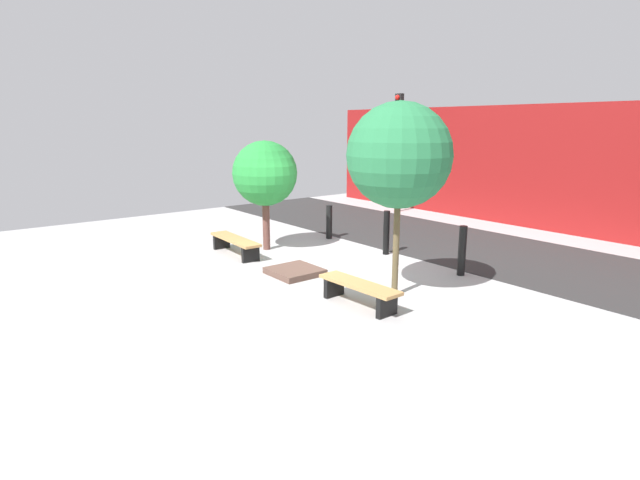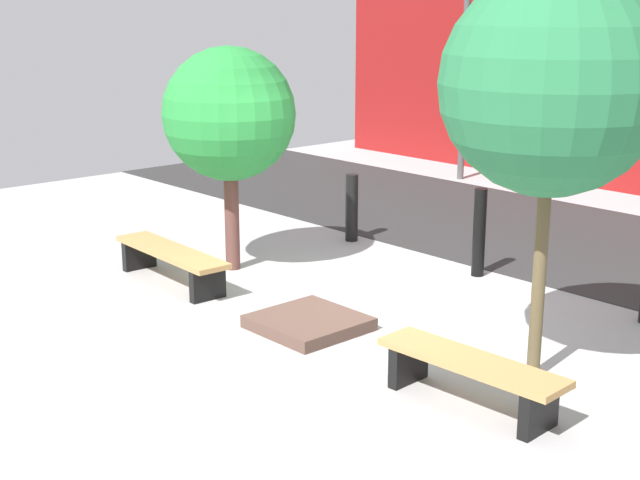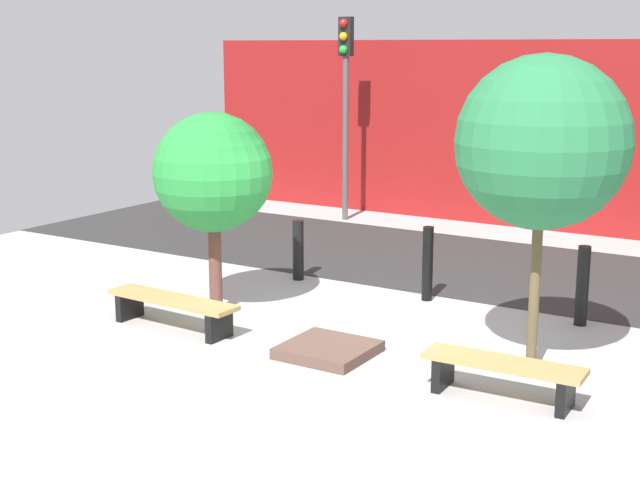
{
  "view_description": "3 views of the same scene",
  "coord_description": "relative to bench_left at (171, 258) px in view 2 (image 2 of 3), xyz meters",
  "views": [
    {
      "loc": [
        8.37,
        -6.58,
        3.13
      ],
      "look_at": [
        0.59,
        -0.47,
        0.83
      ],
      "focal_mm": 28.0,
      "sensor_mm": 36.0,
      "label": 1
    },
    {
      "loc": [
        6.45,
        -6.35,
        3.24
      ],
      "look_at": [
        -0.24,
        -0.32,
        0.83
      ],
      "focal_mm": 50.0,
      "sensor_mm": 36.0,
      "label": 2
    },
    {
      "loc": [
        5.22,
        -9.3,
        3.61
      ],
      "look_at": [
        -0.46,
        -0.14,
        1.25
      ],
      "focal_mm": 50.0,
      "sensor_mm": 36.0,
      "label": 3
    }
  ],
  "objects": [
    {
      "name": "tree_behind_left_bench",
      "position": [
        -0.0,
        0.9,
        1.62
      ],
      "size": [
        1.61,
        1.61,
        2.75
      ],
      "color": "brown",
      "rests_on": "ground"
    },
    {
      "name": "planter_bed",
      "position": [
        2.24,
        0.2,
        -0.25
      ],
      "size": [
        1.01,
        0.99,
        0.13
      ],
      "primitive_type": "cube",
      "color": "brown",
      "rests_on": "ground"
    },
    {
      "name": "bollard_left",
      "position": [
        2.24,
        2.95,
        0.23
      ],
      "size": [
        0.15,
        0.15,
        1.08
      ],
      "primitive_type": "cylinder",
      "color": "black",
      "rests_on": "ground"
    },
    {
      "name": "traffic_light_west",
      "position": [
        -1.84,
        7.59,
        2.54
      ],
      "size": [
        0.28,
        0.27,
        4.17
      ],
      "color": "#4E4E4E",
      "rests_on": "ground"
    },
    {
      "name": "road_strip",
      "position": [
        2.24,
        5.25,
        -0.31
      ],
      "size": [
        18.0,
        4.11,
        0.01
      ],
      "primitive_type": "cube",
      "color": "#2B2B2B",
      "rests_on": "ground"
    },
    {
      "name": "bollard_far_left",
      "position": [
        0.02,
        2.95,
        0.16
      ],
      "size": [
        0.17,
        0.17,
        0.94
      ],
      "primitive_type": "cylinder",
      "color": "black",
      "rests_on": "ground"
    },
    {
      "name": "tree_behind_right_bench",
      "position": [
        4.48,
        0.9,
        2.28
      ],
      "size": [
        1.88,
        1.88,
        3.54
      ],
      "color": "brown",
      "rests_on": "ground"
    },
    {
      "name": "bench_left",
      "position": [
        0.0,
        0.0,
        0.0
      ],
      "size": [
        1.95,
        0.51,
        0.42
      ],
      "rotation": [
        0.0,
        0.0,
        -0.04
      ],
      "color": "black",
      "rests_on": "ground"
    },
    {
      "name": "ground_plane",
      "position": [
        2.24,
        0.89,
        -0.31
      ],
      "size": [
        18.0,
        18.0,
        0.0
      ],
      "primitive_type": "plane",
      "color": "#A2A2A2"
    },
    {
      "name": "bench_right",
      "position": [
        4.48,
        0.0,
        -0.01
      ],
      "size": [
        1.69,
        0.5,
        0.42
      ],
      "rotation": [
        0.0,
        0.0,
        0.04
      ],
      "color": "black",
      "rests_on": "ground"
    }
  ]
}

